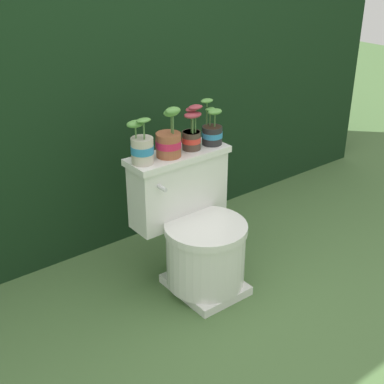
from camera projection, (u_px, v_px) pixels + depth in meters
ground_plane at (197, 285)px, 2.63m from camera, size 12.00×12.00×0.00m
hedge_backdrop at (83, 78)px, 3.01m from camera, size 3.82×0.90×1.64m
toilet at (196, 231)px, 2.53m from camera, size 0.50×0.49×0.65m
potted_plant_left at (142, 147)px, 2.32m from camera, size 0.11×0.10×0.21m
potted_plant_midleft at (169, 140)px, 2.40m from camera, size 0.12×0.12×0.23m
potted_plant_middle at (192, 133)px, 2.47m from camera, size 0.10×0.10×0.22m
potted_plant_midright at (212, 131)px, 2.54m from camera, size 0.10×0.11×0.21m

